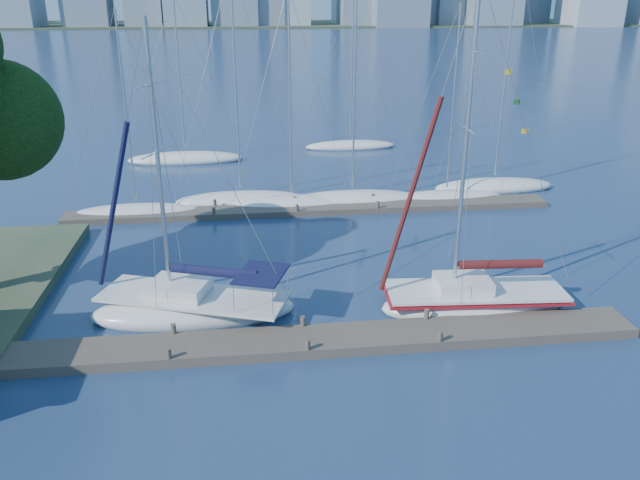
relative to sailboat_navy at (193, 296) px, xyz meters
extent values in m
plane|color=#162848|center=(4.39, -2.95, -0.96)|extent=(700.00, 700.00, 0.00)
cube|color=#4F443A|center=(4.39, -2.95, -0.76)|extent=(26.00, 2.00, 0.40)
cube|color=#4F443A|center=(6.39, 13.05, -0.78)|extent=(30.00, 1.80, 0.36)
cube|color=#38472D|center=(4.39, 317.05, -0.96)|extent=(800.00, 100.00, 1.50)
sphere|color=black|center=(-7.66, 3.74, 6.75)|extent=(5.01, 5.01, 5.01)
ellipsoid|color=silver|center=(0.00, 0.00, -0.71)|extent=(8.82, 5.41, 1.47)
cube|color=silver|center=(0.00, 0.00, -0.02)|extent=(8.17, 5.00, 0.12)
cube|color=silver|center=(-0.55, 0.20, 0.32)|extent=(2.82, 2.47, 0.54)
cylinder|color=silver|center=(-0.92, 0.33, 5.47)|extent=(0.18, 0.18, 10.89)
cylinder|color=silver|center=(0.95, -0.34, 1.10)|extent=(3.78, 1.43, 0.10)
cylinder|color=#11133A|center=(0.95, -0.34, 1.20)|extent=(3.57, 1.60, 0.39)
cube|color=#11133A|center=(2.84, -1.02, 1.30)|extent=(2.45, 2.79, 0.08)
ellipsoid|color=silver|center=(11.86, -0.77, -0.72)|extent=(8.22, 3.19, 1.41)
cube|color=silver|center=(11.86, -0.77, -0.06)|extent=(7.61, 2.93, 0.11)
cube|color=silver|center=(11.30, -0.73, 0.27)|extent=(2.37, 1.87, 0.52)
cylinder|color=silver|center=(10.92, -0.70, 6.19)|extent=(0.17, 0.17, 12.41)
cylinder|color=silver|center=(12.82, -0.83, 1.02)|extent=(3.81, 0.36, 0.09)
cylinder|color=#49150F|center=(12.82, -0.83, 1.12)|extent=(3.53, 0.62, 0.38)
cube|color=maroon|center=(11.86, -0.77, -0.22)|extent=(7.79, 3.05, 0.09)
ellipsoid|color=silver|center=(-4.32, 13.68, -0.77)|extent=(7.93, 3.61, 1.03)
cylinder|color=silver|center=(-4.32, 13.68, 5.51)|extent=(0.11, 0.11, 11.06)
ellipsoid|color=silver|center=(2.01, 15.29, -0.74)|extent=(8.73, 4.75, 1.17)
cylinder|color=silver|center=(2.01, 15.29, 6.76)|extent=(0.13, 0.13, 13.29)
ellipsoid|color=silver|center=(5.22, 14.17, -0.75)|extent=(8.04, 4.50, 1.11)
cylinder|color=silver|center=(5.22, 14.17, 6.12)|extent=(0.12, 0.12, 12.12)
ellipsoid|color=silver|center=(9.19, 14.51, -0.74)|extent=(9.38, 4.87, 1.19)
cylinder|color=silver|center=(9.19, 14.51, 6.35)|extent=(0.13, 0.13, 12.44)
ellipsoid|color=silver|center=(15.44, 14.37, -0.78)|extent=(7.65, 2.64, 0.97)
cylinder|color=silver|center=(15.44, 14.37, 5.61)|extent=(0.11, 0.11, 11.37)
ellipsoid|color=silver|center=(19.47, 16.30, -0.74)|extent=(8.45, 2.47, 1.20)
cylinder|color=silver|center=(19.47, 16.30, 7.37)|extent=(0.13, 0.13, 14.47)
ellipsoid|color=silver|center=(-2.43, 26.97, -0.73)|extent=(9.63, 4.75, 1.25)
cylinder|color=silver|center=(-2.43, 26.97, 6.04)|extent=(0.14, 0.14, 11.73)
ellipsoid|color=silver|center=(11.71, 30.28, -0.77)|extent=(8.04, 2.22, 1.04)
cylinder|color=silver|center=(11.71, 30.28, 5.71)|extent=(0.11, 0.11, 11.44)
camera|label=1|loc=(2.45, -23.65, 11.48)|focal=35.00mm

